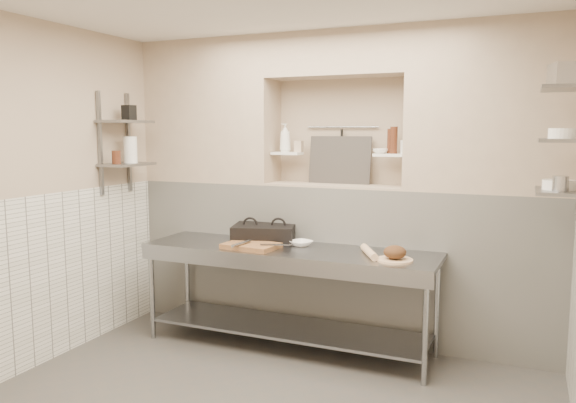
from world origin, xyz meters
The scene contains 42 objects.
wall_left centered at (-2.05, 0.00, 1.40)m, with size 0.10×3.90×2.80m, color tan.
wall_back centered at (0.00, 2.00, 1.40)m, with size 4.00×0.10×2.80m, color tan.
backwall_lower centered at (0.00, 1.75, 0.70)m, with size 4.00×0.40×1.40m, color silver.
alcove_sill centered at (0.00, 1.75, 1.41)m, with size 1.30×0.40×0.02m, color tan.
backwall_pillar_left centered at (-1.33, 1.75, 2.10)m, with size 1.35×0.40×1.40m, color tan.
backwall_pillar_right centered at (1.33, 1.75, 2.10)m, with size 1.35×0.40×1.40m, color tan.
backwall_header centered at (0.00, 1.75, 2.60)m, with size 1.30×0.40×0.40m, color tan.
wainscot_left centered at (-1.99, 0.00, 0.70)m, with size 0.02×3.90×1.40m, color silver.
alcove_shelf_left centered at (-0.50, 1.75, 1.70)m, with size 0.28×0.16×0.03m, color white.
alcove_shelf_right centered at (0.50, 1.75, 1.70)m, with size 0.28×0.16×0.03m, color white.
utensil_rail centered at (0.00, 1.92, 1.95)m, with size 0.02×0.02×0.70m, color gray.
hanging_steel centered at (0.00, 1.90, 1.78)m, with size 0.02×0.02×0.30m, color black.
splash_panel centered at (0.00, 1.85, 1.64)m, with size 0.60×0.02×0.45m, color #383330.
shelf_rail_left_a centered at (-1.98, 1.25, 1.80)m, with size 0.03×0.03×0.95m, color slate.
shelf_rail_left_b centered at (-1.98, 0.85, 1.80)m, with size 0.03×0.03×0.95m, color slate.
wall_shelf_left_lower centered at (-1.84, 1.05, 1.60)m, with size 0.30×0.50×0.03m, color slate.
wall_shelf_left_upper centered at (-1.84, 1.05, 2.00)m, with size 0.30×0.50×0.03m, color slate.
wall_shelf_right_lower centered at (1.84, 1.05, 1.50)m, with size 0.30×0.50×0.03m, color slate.
wall_shelf_right_mid centered at (1.84, 1.05, 1.85)m, with size 0.30×0.50×0.03m, color slate.
wall_shelf_right_upper centered at (1.84, 1.05, 2.20)m, with size 0.30×0.50×0.03m, color slate.
prep_table centered at (-0.25, 1.18, 0.64)m, with size 2.60×0.70×0.90m.
panini_press centered at (-0.58, 1.40, 0.98)m, with size 0.65×0.55×0.15m.
cutting_board centered at (-0.55, 1.07, 0.92)m, with size 0.46×0.32×0.04m, color brown.
knife_blade centered at (-0.31, 1.08, 0.95)m, with size 0.28×0.03×0.01m, color gray.
tongs centered at (-0.59, 0.97, 0.96)m, with size 0.03×0.03×0.27m, color gray.
mixing_bowl centered at (-0.18, 1.33, 0.92)m, with size 0.19×0.19×0.05m, color white.
rolling_pin centered at (0.48, 1.18, 0.93)m, with size 0.06×0.06×0.41m, color beige.
bread_board centered at (0.71, 1.08, 0.91)m, with size 0.29×0.29×0.02m, color beige.
bread_loaf centered at (0.71, 1.08, 0.97)m, with size 0.18×0.18×0.11m, color #4C2D19.
bottle_soap centered at (-0.52, 1.75, 1.85)m, with size 0.10×0.11×0.27m, color white.
jar_alcove centered at (-0.39, 1.79, 1.77)m, with size 0.07×0.07×0.11m, color tan.
bowl_alcove centered at (0.41, 1.75, 1.73)m, with size 0.14×0.14×0.04m, color white.
condiment_a centered at (0.53, 1.74, 1.83)m, with size 0.07×0.07×0.24m, color #442012.
condiment_b centered at (0.49, 1.78, 1.82)m, with size 0.05×0.05×0.22m, color #442012.
condiment_c centered at (0.62, 1.78, 1.77)m, with size 0.07×0.07×0.12m, color white.
jug_left centered at (-1.84, 1.11, 1.74)m, with size 0.12×0.12×0.25m, color white.
jar_left centered at (-1.84, 0.90, 1.67)m, with size 0.08×0.08×0.12m, color #442012.
box_left_upper centered at (-1.84, 1.10, 2.08)m, with size 0.10×0.10×0.14m, color black.
bowl_right centered at (1.84, 1.05, 1.55)m, with size 0.22×0.22×0.07m, color white.
canister_right centered at (1.84, 0.94, 1.56)m, with size 0.10×0.10×0.10m, color gray.
bowl_right_mid centered at (1.84, 1.00, 1.90)m, with size 0.19×0.19×0.07m, color white.
basket_right centered at (1.84, 1.01, 2.29)m, with size 0.19×0.23×0.15m, color gray.
Camera 1 is at (1.63, -3.21, 1.91)m, focal length 35.00 mm.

